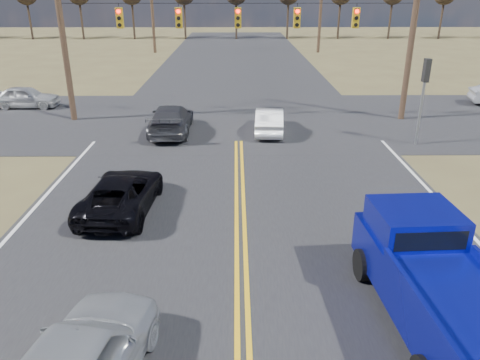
{
  "coord_description": "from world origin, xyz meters",
  "views": [
    {
      "loc": [
        -0.14,
        -7.06,
        6.81
      ],
      "look_at": [
        -0.01,
        5.69,
        1.5
      ],
      "focal_mm": 35.0,
      "sensor_mm": 36.0,
      "label": 1
    }
  ],
  "objects_px": {
    "white_car_queue": "(269,120)",
    "dgrey_car_queue": "(171,119)",
    "pickup_truck": "(435,281)",
    "black_suv": "(122,193)",
    "cross_car_west": "(26,97)"
  },
  "relations": [
    {
      "from": "dgrey_car_queue",
      "to": "cross_car_west",
      "type": "xyz_separation_m",
      "value": [
        -9.36,
        5.31,
        -0.04
      ]
    },
    {
      "from": "pickup_truck",
      "to": "black_suv",
      "type": "bearing_deg",
      "value": 141.92
    },
    {
      "from": "white_car_queue",
      "to": "dgrey_car_queue",
      "type": "distance_m",
      "value": 4.89
    },
    {
      "from": "pickup_truck",
      "to": "white_car_queue",
      "type": "xyz_separation_m",
      "value": [
        -2.54,
        14.26,
        -0.39
      ]
    },
    {
      "from": "dgrey_car_queue",
      "to": "cross_car_west",
      "type": "relative_size",
      "value": 1.25
    },
    {
      "from": "dgrey_car_queue",
      "to": "cross_car_west",
      "type": "bearing_deg",
      "value": -30.0
    },
    {
      "from": "black_suv",
      "to": "white_car_queue",
      "type": "distance_m",
      "value": 10.26
    },
    {
      "from": "pickup_truck",
      "to": "dgrey_car_queue",
      "type": "distance_m",
      "value": 16.09
    },
    {
      "from": "black_suv",
      "to": "white_car_queue",
      "type": "height_order",
      "value": "white_car_queue"
    },
    {
      "from": "black_suv",
      "to": "cross_car_west",
      "type": "distance_m",
      "value": 16.61
    },
    {
      "from": "white_car_queue",
      "to": "cross_car_west",
      "type": "bearing_deg",
      "value": -16.18
    },
    {
      "from": "white_car_queue",
      "to": "black_suv",
      "type": "bearing_deg",
      "value": 62.63
    },
    {
      "from": "white_car_queue",
      "to": "dgrey_car_queue",
      "type": "height_order",
      "value": "dgrey_car_queue"
    },
    {
      "from": "black_suv",
      "to": "dgrey_car_queue",
      "type": "height_order",
      "value": "dgrey_car_queue"
    },
    {
      "from": "cross_car_west",
      "to": "pickup_truck",
      "type": "bearing_deg",
      "value": -139.83
    }
  ]
}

